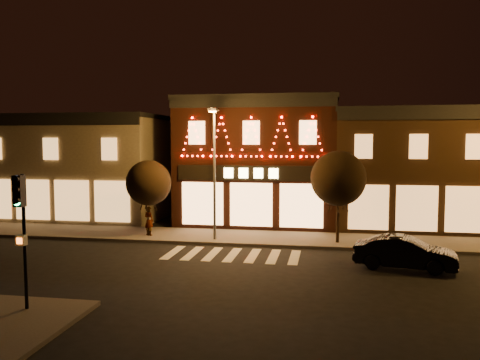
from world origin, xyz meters
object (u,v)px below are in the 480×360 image
(dark_sedan, at_px, (405,253))
(pedestrian, at_px, (149,221))
(traffic_signal_near, at_px, (21,215))
(streetlamp_mid, at_px, (214,163))

(dark_sedan, xyz_separation_m, pedestrian, (-13.31, 4.60, 0.28))
(traffic_signal_near, distance_m, pedestrian, 12.81)
(dark_sedan, bearing_deg, traffic_signal_near, 133.57)
(traffic_signal_near, height_order, dark_sedan, traffic_signal_near)
(traffic_signal_near, bearing_deg, dark_sedan, 35.68)
(streetlamp_mid, xyz_separation_m, dark_sedan, (9.35, -4.00, -3.61))
(traffic_signal_near, height_order, streetlamp_mid, streetlamp_mid)
(dark_sedan, distance_m, pedestrian, 14.09)
(streetlamp_mid, bearing_deg, dark_sedan, -13.49)
(pedestrian, bearing_deg, traffic_signal_near, 115.87)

